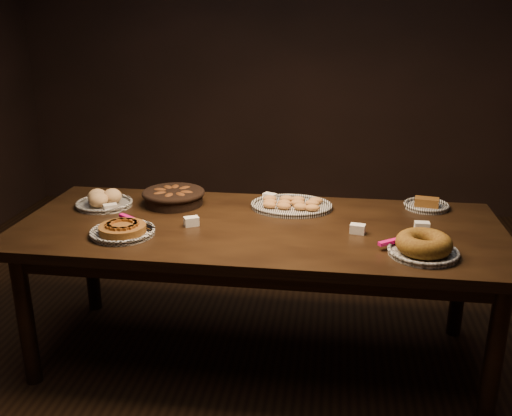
# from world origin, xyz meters

# --- Properties ---
(ground) EXTENTS (5.00, 5.00, 0.00)m
(ground) POSITION_xyz_m (0.00, 0.00, 0.00)
(ground) COLOR black
(ground) RESTS_ON ground
(buffet_table) EXTENTS (2.40, 1.00, 0.75)m
(buffet_table) POSITION_xyz_m (0.00, 0.00, 0.68)
(buffet_table) COLOR black
(buffet_table) RESTS_ON ground
(apple_tart_plate) EXTENTS (0.31, 0.35, 0.06)m
(apple_tart_plate) POSITION_xyz_m (-0.62, -0.22, 0.77)
(apple_tart_plate) COLOR white
(apple_tart_plate) RESTS_ON buffet_table
(madeleine_platter) EXTENTS (0.43, 0.35, 0.05)m
(madeleine_platter) POSITION_xyz_m (0.14, 0.28, 0.77)
(madeleine_platter) COLOR black
(madeleine_platter) RESTS_ON buffet_table
(bundt_cake_plate) EXTENTS (0.35, 0.35, 0.10)m
(bundt_cake_plate) POSITION_xyz_m (0.76, -0.27, 0.79)
(bundt_cake_plate) COLOR black
(bundt_cake_plate) RESTS_ON buffet_table
(croissant_basket) EXTENTS (0.36, 0.36, 0.09)m
(croissant_basket) POSITION_xyz_m (-0.50, 0.25, 0.80)
(croissant_basket) COLOR black
(croissant_basket) RESTS_ON buffet_table
(bread_roll_plate) EXTENTS (0.30, 0.30, 0.09)m
(bread_roll_plate) POSITION_xyz_m (-0.87, 0.16, 0.78)
(bread_roll_plate) COLOR white
(bread_roll_plate) RESTS_ON buffet_table
(loaf_plate) EXTENTS (0.24, 0.24, 0.06)m
(loaf_plate) POSITION_xyz_m (0.86, 0.38, 0.77)
(loaf_plate) COLOR black
(loaf_plate) RESTS_ON buffet_table
(tent_cards) EXTENTS (1.66, 0.51, 0.04)m
(tent_cards) POSITION_xyz_m (0.03, 0.07, 0.77)
(tent_cards) COLOR white
(tent_cards) RESTS_ON buffet_table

